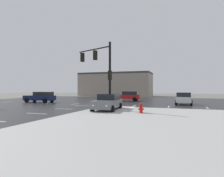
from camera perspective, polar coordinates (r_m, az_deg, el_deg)
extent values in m
plane|color=slate|center=(26.30, -6.54, -4.57)|extent=(120.00, 120.00, 0.00)
cube|color=#232326|center=(26.30, -6.54, -4.55)|extent=(44.00, 44.00, 0.02)
cube|color=#B2B2AD|center=(11.80, 22.19, -9.99)|extent=(18.00, 18.00, 0.14)
cube|color=white|center=(20.71, 1.16, -5.35)|extent=(4.00, 1.60, 0.06)
cube|color=silver|center=(17.87, -20.72, -6.70)|extent=(2.00, 0.15, 0.01)
cube|color=silver|center=(21.08, -13.68, -5.66)|extent=(2.00, 0.15, 0.01)
cube|color=silver|center=(24.52, -8.58, -4.86)|extent=(2.00, 0.15, 0.01)
cube|color=silver|center=(28.11, -4.76, -4.22)|extent=(2.00, 0.15, 0.01)
cube|color=silver|center=(31.79, -1.82, -3.72)|extent=(2.00, 0.15, 0.01)
cube|color=silver|center=(35.55, 0.51, -3.32)|extent=(2.00, 0.15, 0.01)
cube|color=silver|center=(39.35, 2.38, -2.99)|extent=(2.00, 0.15, 0.01)
cube|color=silver|center=(43.19, 3.92, -2.72)|extent=(2.00, 0.15, 0.01)
cube|color=silver|center=(34.74, -27.85, -3.41)|extent=(0.15, 2.00, 0.01)
cube|color=silver|center=(31.93, -22.95, -3.71)|extent=(0.15, 2.00, 0.01)
cube|color=silver|center=(29.40, -17.15, -4.04)|extent=(0.15, 2.00, 0.01)
cube|color=silver|center=(27.22, -10.34, -4.36)|extent=(0.15, 2.00, 0.01)
cube|color=silver|center=(25.49, -2.47, -4.67)|extent=(0.15, 2.00, 0.01)
cube|color=silver|center=(24.30, 6.36, -4.90)|extent=(0.15, 2.00, 0.01)
cube|color=silver|center=(23.74, 15.85, -5.02)|extent=(0.15, 2.00, 0.01)
cube|color=silver|center=(23.84, 25.53, -5.00)|extent=(0.15, 2.00, 0.01)
cube|color=silver|center=(21.24, -2.71, -5.62)|extent=(0.45, 7.00, 0.01)
cylinder|color=black|center=(18.86, -0.60, 3.69)|extent=(0.22, 0.22, 6.36)
cylinder|color=black|center=(20.84, -5.24, 11.06)|extent=(4.23, 1.96, 0.14)
cube|color=black|center=(20.56, -4.81, 9.44)|extent=(0.40, 0.44, 0.95)
sphere|color=red|center=(20.72, -5.11, 10.16)|extent=(0.20, 0.20, 0.20)
cube|color=black|center=(22.10, -8.44, 8.78)|extent=(0.40, 0.44, 0.95)
sphere|color=red|center=(22.27, -8.70, 9.45)|extent=(0.20, 0.20, 0.20)
cube|color=black|center=(18.86, -0.60, 3.75)|extent=(0.28, 0.36, 0.90)
cylinder|color=red|center=(16.18, 8.28, -5.92)|extent=(0.26, 0.26, 0.60)
sphere|color=red|center=(16.14, 8.28, -4.62)|extent=(0.25, 0.25, 0.25)
cylinder|color=red|center=(16.21, 7.65, -5.80)|extent=(0.12, 0.11, 0.11)
cylinder|color=red|center=(16.14, 8.91, -5.83)|extent=(0.12, 0.11, 0.11)
cube|color=gray|center=(55.55, 1.05, 0.92)|extent=(19.51, 8.00, 5.90)
cube|color=#3F3D3A|center=(55.69, 1.05, 4.22)|extent=(19.51, 8.00, 0.50)
cube|color=slate|center=(18.57, -1.36, -4.34)|extent=(2.14, 4.63, 0.70)
cube|color=black|center=(19.18, -0.79, -2.33)|extent=(1.84, 2.60, 0.55)
cylinder|color=black|center=(16.89, 0.14, -5.97)|extent=(0.27, 0.67, 0.66)
cylinder|color=black|center=(17.43, -5.63, -5.79)|extent=(0.27, 0.67, 0.66)
cylinder|color=black|center=(19.85, 2.39, -5.07)|extent=(0.27, 0.67, 0.66)
cylinder|color=black|center=(20.31, -2.60, -4.95)|extent=(0.27, 0.67, 0.66)
sphere|color=white|center=(16.30, -1.57, -4.96)|extent=(0.18, 0.18, 0.18)
sphere|color=white|center=(16.66, -5.39, -4.85)|extent=(0.18, 0.18, 0.18)
cube|color=#141E47|center=(31.67, -19.98, -2.52)|extent=(4.61, 2.10, 0.70)
cube|color=black|center=(31.26, -18.97, -1.40)|extent=(2.58, 1.82, 0.55)
cylinder|color=black|center=(31.88, -23.16, -3.13)|extent=(0.67, 0.26, 0.66)
cylinder|color=black|center=(33.31, -21.23, -2.99)|extent=(0.67, 0.26, 0.66)
cylinder|color=black|center=(30.08, -18.59, -3.32)|extent=(0.67, 0.26, 0.66)
cylinder|color=black|center=(31.58, -16.76, -3.16)|extent=(0.67, 0.26, 0.66)
sphere|color=white|center=(32.54, -23.73, -2.45)|extent=(0.18, 0.18, 0.18)
sphere|color=white|center=(33.44, -22.49, -2.38)|extent=(0.18, 0.18, 0.18)
cube|color=#B21919|center=(33.48, 4.12, -2.37)|extent=(4.58, 2.01, 0.70)
cube|color=black|center=(33.32, 5.26, -1.31)|extent=(2.55, 1.77, 0.55)
cylinder|color=black|center=(32.99, 1.18, -3.02)|extent=(0.67, 0.25, 0.66)
cylinder|color=black|center=(34.73, 1.97, -2.86)|extent=(0.67, 0.25, 0.66)
cylinder|color=black|center=(32.32, 6.43, -3.08)|extent=(0.67, 0.25, 0.66)
cylinder|color=black|center=(34.09, 6.96, -2.92)|extent=(0.67, 0.25, 0.66)
sphere|color=white|center=(33.47, 0.23, -2.37)|extent=(0.18, 0.18, 0.18)
sphere|color=white|center=(34.58, 0.76, -2.29)|extent=(0.18, 0.18, 0.18)
cube|color=white|center=(27.75, 19.82, -2.88)|extent=(1.92, 4.55, 0.70)
cube|color=black|center=(27.05, 19.79, -1.63)|extent=(1.72, 2.52, 0.55)
cylinder|color=black|center=(29.32, 18.10, -3.41)|extent=(0.24, 0.67, 0.66)
cylinder|color=black|center=(29.29, 21.63, -3.41)|extent=(0.24, 0.67, 0.66)
cylinder|color=black|center=(26.27, 17.79, -3.81)|extent=(0.24, 0.67, 0.66)
cylinder|color=black|center=(26.24, 21.73, -3.82)|extent=(0.24, 0.67, 0.66)
sphere|color=white|center=(29.96, 18.78, -2.66)|extent=(0.18, 0.18, 0.18)
sphere|color=white|center=(29.94, 20.99, -2.67)|extent=(0.18, 0.18, 0.18)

